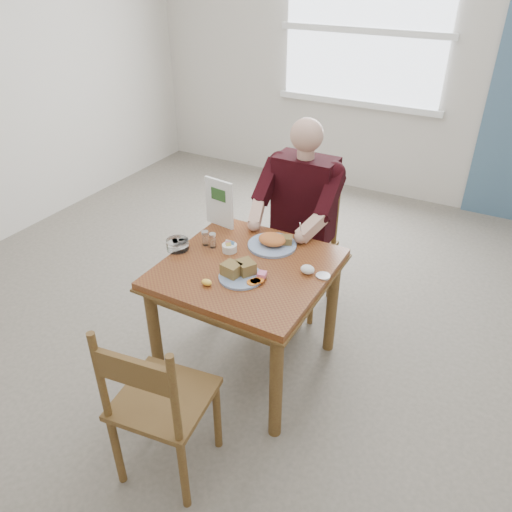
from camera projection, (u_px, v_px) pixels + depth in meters
The scene contains 16 objects.
floor at pixel (248, 364), 3.19m from camera, with size 6.00×6.00×0.00m, color #625B50.
wall_back at pixel (404, 56), 4.69m from camera, with size 5.50×5.50×0.00m, color beige.
lemon_wedge at pixel (207, 282), 2.62m from camera, with size 0.06×0.04×0.03m, color yellow.
napkin at pixel (308, 269), 2.71m from camera, with size 0.08×0.06×0.05m, color white.
metal_dish at pixel (323, 276), 2.69m from camera, with size 0.08×0.08×0.01m, color silver.
window at pixel (364, 31), 4.73m from camera, with size 1.72×0.04×1.42m.
table at pixel (247, 281), 2.85m from camera, with size 0.92×0.92×0.75m.
chair_far at pixel (303, 244), 3.53m from camera, with size 0.42×0.42×0.95m.
chair_near at pixel (159, 404), 2.29m from camera, with size 0.47×0.47×0.95m.
diner at pixel (300, 207), 3.29m from camera, with size 0.53×0.56×1.39m.
near_plate at pixel (241, 272), 2.68m from camera, with size 0.30×0.30×0.08m.
far_plate at pixel (273, 242), 2.96m from camera, with size 0.38×0.38×0.08m.
caddy at pixel (230, 248), 2.91m from camera, with size 0.10×0.10×0.06m.
shakers at pixel (209, 239), 2.95m from camera, with size 0.10×0.04×0.09m.
creamer at pixel (178, 244), 2.93m from camera, with size 0.15×0.15×0.06m.
menu at pixel (219, 203), 3.12m from camera, with size 0.21×0.04×0.31m.
Camera 1 is at (1.18, -2.04, 2.26)m, focal length 35.00 mm.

